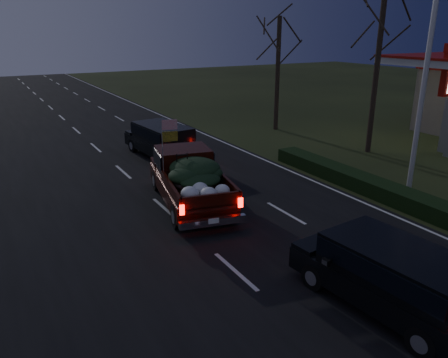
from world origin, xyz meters
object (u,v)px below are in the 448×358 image
pickup_truck (190,176)px  rear_suv (394,272)px  lead_suv (162,137)px  light_pole (429,50)px

pickup_truck → rear_suv: size_ratio=1.23×
lead_suv → pickup_truck: bearing=-108.1°
light_pole → lead_suv: light_pole is taller
light_pole → pickup_truck: light_pole is taller
light_pole → pickup_truck: bearing=160.0°
light_pole → lead_suv: (-6.94, 9.55, -4.45)m
pickup_truck → lead_suv: size_ratio=1.19×
light_pole → rear_suv: light_pole is taller
pickup_truck → rear_suv: 8.37m
lead_suv → rear_suv: bearing=-96.2°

